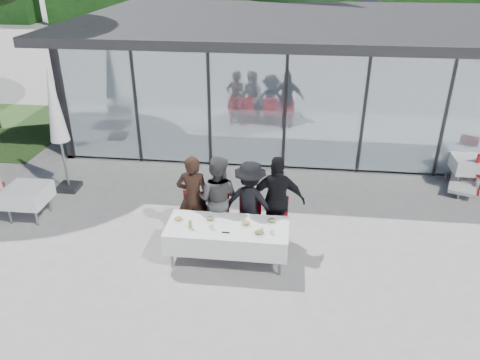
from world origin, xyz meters
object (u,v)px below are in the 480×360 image
dining_table (228,236)px  folded_eyeglasses (226,232)px  diner_b (217,198)px  plate_c (246,223)px  plate_extra (259,233)px  diner_chair_c (250,216)px  spare_table_left (27,195)px  plate_b (210,219)px  diner_c (250,202)px  diner_a (193,197)px  diner_chair_d (277,218)px  spare_table_right (470,164)px  spare_chair_b (381,150)px  market_umbrella (56,113)px  diner_d (277,200)px  diner_chair_a (194,213)px  diner_chair_b (218,214)px  plate_a (179,219)px  juice_bottle (190,224)px  plate_d (272,221)px

dining_table → folded_eyeglasses: 0.32m
dining_table → folded_eyeglasses: (0.00, -0.23, 0.22)m
diner_b → plate_c: 0.95m
plate_c → plate_extra: bearing=-47.5°
diner_chair_c → spare_table_left: bearing=176.8°
diner_chair_c → plate_b: bearing=-139.6°
diner_c → diner_chair_c: bearing=103.2°
diner_a → diner_chair_d: 1.71m
diner_b → plate_b: bearing=95.2°
spare_table_right → spare_chair_b: 2.14m
diner_b → market_umbrella: bearing=-13.1°
diner_chair_d → spare_table_left: (-5.39, 0.27, 0.02)m
diner_d → spare_chair_b: size_ratio=1.89×
diner_c → plate_c: (-0.01, -0.68, -0.07)m
diner_chair_c → spare_table_left: (-4.86, 0.27, 0.02)m
diner_c → diner_chair_a: bearing=14.0°
diner_chair_c → market_umbrella: 5.11m
market_umbrella → plate_extra: bearing=-27.9°
diner_d → diner_chair_b: bearing=1.1°
plate_a → folded_eyeglasses: size_ratio=1.64×
plate_c → spare_table_left: bearing=169.1°
spare_table_right → plate_c: bearing=-143.9°
diner_a → diner_chair_c: 1.19m
diner_chair_a → diner_chair_c: same height
plate_a → diner_chair_d: bearing=20.1°
diner_a → plate_extra: 1.70m
diner_chair_c → plate_extra: diner_chair_c is taller
dining_table → market_umbrella: market_umbrella is taller
plate_a → plate_c: size_ratio=1.00×
folded_eyeglasses → market_umbrella: 5.16m
diner_chair_c → dining_table: bearing=-114.4°
diner_chair_c → diner_c: bearing=90.0°
dining_table → plate_b: bearing=155.1°
plate_c → market_umbrella: market_umbrella is taller
plate_a → spare_table_right: plate_a is taller
juice_bottle → spare_table_right: 7.34m
diner_d → diner_chair_d: (-0.00, -0.02, -0.38)m
plate_d → market_umbrella: bearing=157.0°
diner_chair_c → plate_extra: size_ratio=4.24×
diner_d → plate_a: diner_d is taller
diner_b → diner_chair_d: (1.18, -0.02, -0.36)m
plate_d → market_umbrella: size_ratio=0.08×
diner_c → diner_chair_d: bearing=-168.4°
plate_extra → folded_eyeglasses: plate_extra is taller
plate_extra → diner_b: bearing=133.1°
diner_chair_b → diner_chair_c: size_ratio=1.00×
spare_table_left → diner_chair_a: bearing=-4.2°
diner_chair_a → spare_table_right: (6.29, 3.09, 0.02)m
dining_table → diner_d: bearing=41.1°
diner_chair_c → plate_d: (0.46, -0.52, 0.24)m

